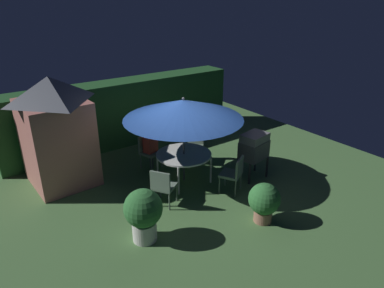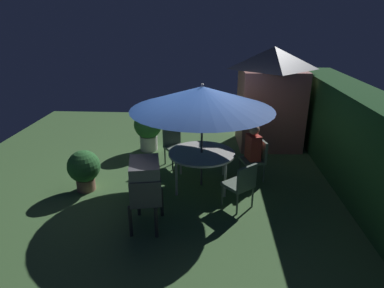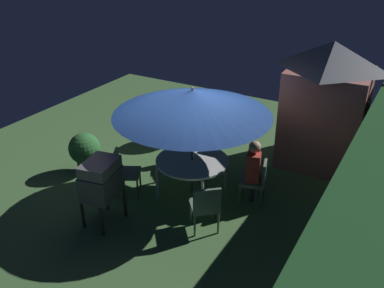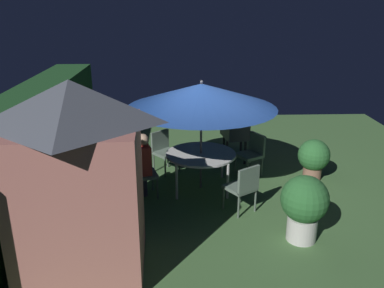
{
  "view_description": "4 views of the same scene",
  "coord_description": "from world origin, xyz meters",
  "px_view_note": "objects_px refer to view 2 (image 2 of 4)",
  "views": [
    {
      "loc": [
        -4.25,
        -6.1,
        4.34
      ],
      "look_at": [
        0.32,
        0.28,
        0.95
      ],
      "focal_mm": 32.36,
      "sensor_mm": 36.0,
      "label": 1
    },
    {
      "loc": [
        6.38,
        0.46,
        3.36
      ],
      "look_at": [
        0.41,
        0.12,
        1.05
      ],
      "focal_mm": 30.89,
      "sensor_mm": 36.0,
      "label": 2
    },
    {
      "loc": [
        6.12,
        3.77,
        4.58
      ],
      "look_at": [
        0.11,
        0.31,
        1.09
      ],
      "focal_mm": 39.82,
      "sensor_mm": 36.0,
      "label": 3
    },
    {
      "loc": [
        -7.27,
        0.75,
        3.55
      ],
      "look_at": [
        -0.2,
        0.48,
        1.04
      ],
      "focal_mm": 37.68,
      "sensor_mm": 36.0,
      "label": 4
    }
  ],
  "objects_px": {
    "person_in_red": "(253,146)",
    "patio_umbrella": "(202,98)",
    "potted_plant_by_grill": "(148,128)",
    "patio_table": "(202,155)",
    "chair_near_shed": "(256,157)",
    "chair_far_side": "(174,144)",
    "bbq_grill": "(145,181)",
    "potted_plant_by_shed": "(84,168)",
    "chair_toward_hedge": "(141,175)",
    "garden_shed": "(271,97)",
    "chair_toward_house": "(241,183)"
  },
  "relations": [
    {
      "from": "patio_table",
      "to": "potted_plant_by_shed",
      "type": "bearing_deg",
      "value": -81.48
    },
    {
      "from": "chair_far_side",
      "to": "person_in_red",
      "type": "relative_size",
      "value": 0.71
    },
    {
      "from": "potted_plant_by_grill",
      "to": "person_in_red",
      "type": "height_order",
      "value": "person_in_red"
    },
    {
      "from": "bbq_grill",
      "to": "potted_plant_by_grill",
      "type": "relative_size",
      "value": 1.12
    },
    {
      "from": "chair_toward_hedge",
      "to": "person_in_red",
      "type": "distance_m",
      "value": 2.46
    },
    {
      "from": "chair_toward_house",
      "to": "potted_plant_by_grill",
      "type": "distance_m",
      "value": 3.59
    },
    {
      "from": "patio_umbrella",
      "to": "chair_toward_hedge",
      "type": "xyz_separation_m",
      "value": [
        0.65,
        -1.14,
        -1.37
      ]
    },
    {
      "from": "patio_umbrella",
      "to": "potted_plant_by_grill",
      "type": "xyz_separation_m",
      "value": [
        -1.92,
        -1.47,
        -1.27
      ]
    },
    {
      "from": "patio_umbrella",
      "to": "chair_near_shed",
      "type": "distance_m",
      "value": 1.84
    },
    {
      "from": "patio_table",
      "to": "person_in_red",
      "type": "distance_m",
      "value": 1.15
    },
    {
      "from": "chair_near_shed",
      "to": "potted_plant_by_grill",
      "type": "height_order",
      "value": "potted_plant_by_grill"
    },
    {
      "from": "patio_table",
      "to": "chair_far_side",
      "type": "height_order",
      "value": "chair_far_side"
    },
    {
      "from": "patio_umbrella",
      "to": "person_in_red",
      "type": "xyz_separation_m",
      "value": [
        -0.33,
        1.09,
        -1.11
      ]
    },
    {
      "from": "chair_toward_hedge",
      "to": "potted_plant_by_shed",
      "type": "distance_m",
      "value": 1.27
    },
    {
      "from": "patio_table",
      "to": "patio_umbrella",
      "type": "relative_size",
      "value": 0.48
    },
    {
      "from": "person_in_red",
      "to": "patio_umbrella",
      "type": "bearing_deg",
      "value": -73.43
    },
    {
      "from": "potted_plant_by_grill",
      "to": "person_in_red",
      "type": "distance_m",
      "value": 3.03
    },
    {
      "from": "chair_toward_house",
      "to": "potted_plant_by_shed",
      "type": "relative_size",
      "value": 1.04
    },
    {
      "from": "chair_toward_hedge",
      "to": "potted_plant_by_shed",
      "type": "xyz_separation_m",
      "value": [
        -0.29,
        -1.23,
        -0.03
      ]
    },
    {
      "from": "garden_shed",
      "to": "patio_table",
      "type": "relative_size",
      "value": 1.94
    },
    {
      "from": "chair_toward_hedge",
      "to": "person_in_red",
      "type": "bearing_deg",
      "value": 113.49
    },
    {
      "from": "chair_far_side",
      "to": "chair_toward_house",
      "type": "xyz_separation_m",
      "value": [
        1.91,
        1.44,
        0.0
      ]
    },
    {
      "from": "bbq_grill",
      "to": "chair_near_shed",
      "type": "relative_size",
      "value": 1.33
    },
    {
      "from": "chair_toward_hedge",
      "to": "garden_shed",
      "type": "bearing_deg",
      "value": 137.14
    },
    {
      "from": "chair_near_shed",
      "to": "person_in_red",
      "type": "distance_m",
      "value": 0.28
    },
    {
      "from": "bbq_grill",
      "to": "potted_plant_by_shed",
      "type": "bearing_deg",
      "value": -128.09
    },
    {
      "from": "patio_umbrella",
      "to": "person_in_red",
      "type": "bearing_deg",
      "value": 106.57
    },
    {
      "from": "patio_table",
      "to": "patio_umbrella",
      "type": "height_order",
      "value": "patio_umbrella"
    },
    {
      "from": "garden_shed",
      "to": "person_in_red",
      "type": "distance_m",
      "value": 2.34
    },
    {
      "from": "garden_shed",
      "to": "patio_table",
      "type": "height_order",
      "value": "garden_shed"
    },
    {
      "from": "patio_umbrella",
      "to": "potted_plant_by_shed",
      "type": "relative_size",
      "value": 3.3
    },
    {
      "from": "potted_plant_by_shed",
      "to": "person_in_red",
      "type": "bearing_deg",
      "value": 101.11
    },
    {
      "from": "person_in_red",
      "to": "chair_far_side",
      "type": "bearing_deg",
      "value": -111.48
    },
    {
      "from": "patio_table",
      "to": "chair_near_shed",
      "type": "distance_m",
      "value": 1.24
    },
    {
      "from": "bbq_grill",
      "to": "chair_far_side",
      "type": "height_order",
      "value": "bbq_grill"
    },
    {
      "from": "chair_toward_house",
      "to": "bbq_grill",
      "type": "bearing_deg",
      "value": -68.42
    },
    {
      "from": "patio_table",
      "to": "chair_toward_hedge",
      "type": "height_order",
      "value": "chair_toward_hedge"
    },
    {
      "from": "chair_near_shed",
      "to": "chair_toward_house",
      "type": "height_order",
      "value": "same"
    },
    {
      "from": "patio_umbrella",
      "to": "chair_near_shed",
      "type": "height_order",
      "value": "patio_umbrella"
    },
    {
      "from": "chair_near_shed",
      "to": "chair_far_side",
      "type": "xyz_separation_m",
      "value": [
        -0.68,
        -1.86,
        0.0
      ]
    },
    {
      "from": "chair_far_side",
      "to": "bbq_grill",
      "type": "bearing_deg",
      "value": -4.4
    },
    {
      "from": "patio_umbrella",
      "to": "potted_plant_by_shed",
      "type": "bearing_deg",
      "value": -81.48
    },
    {
      "from": "bbq_grill",
      "to": "chair_near_shed",
      "type": "xyz_separation_m",
      "value": [
        -1.88,
        2.06,
        -0.33
      ]
    },
    {
      "from": "bbq_grill",
      "to": "chair_toward_hedge",
      "type": "relative_size",
      "value": 1.33
    },
    {
      "from": "chair_near_shed",
      "to": "patio_table",
      "type": "bearing_deg",
      "value": -73.43
    },
    {
      "from": "garden_shed",
      "to": "potted_plant_by_shed",
      "type": "xyz_separation_m",
      "value": [
        2.85,
        -4.15,
        -0.87
      ]
    },
    {
      "from": "garden_shed",
      "to": "patio_table",
      "type": "bearing_deg",
      "value": -35.36
    },
    {
      "from": "potted_plant_by_shed",
      "to": "chair_toward_hedge",
      "type": "bearing_deg",
      "value": 76.73
    },
    {
      "from": "potted_plant_by_grill",
      "to": "patio_table",
      "type": "bearing_deg",
      "value": 37.48
    },
    {
      "from": "chair_toward_house",
      "to": "potted_plant_by_shed",
      "type": "height_order",
      "value": "chair_toward_house"
    }
  ]
}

